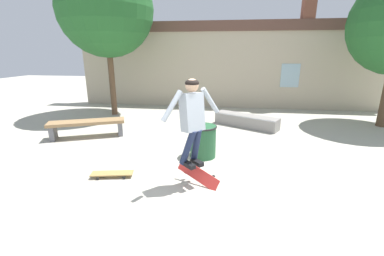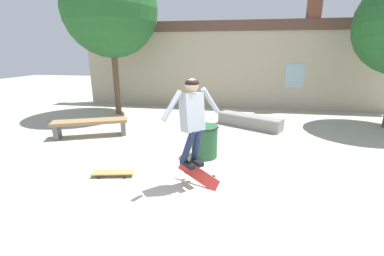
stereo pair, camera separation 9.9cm
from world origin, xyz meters
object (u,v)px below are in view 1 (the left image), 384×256
object	(u,v)px
tree_left	(106,9)
skater	(192,116)
trash_bin	(203,140)
skateboard_resting	(112,173)
skate_ledge	(246,121)
skateboard_flipping	(198,174)
park_bench	(87,125)

from	to	relation	value
tree_left	skater	distance (m)	6.50
tree_left	trash_bin	world-z (taller)	tree_left
skater	skateboard_resting	size ratio (longest dim) A/B	1.84
skate_ledge	skateboard_resting	world-z (taller)	skate_ledge
skate_ledge	skateboard_flipping	world-z (taller)	skateboard_flipping
trash_bin	skater	xyz separation A→B (m)	(-0.05, -1.31, 0.87)
park_bench	skateboard_resting	distance (m)	2.71
skater	skateboard_flipping	size ratio (longest dim) A/B	1.84
tree_left	skate_ledge	xyz separation A→B (m)	(4.74, -0.98, -3.42)
tree_left	skateboard_resting	distance (m)	6.29
skateboard_flipping	tree_left	bearing A→B (deg)	155.16
park_bench	skateboard_resting	xyz separation A→B (m)	(1.67, -2.11, -0.27)
trash_bin	skater	size ratio (longest dim) A/B	0.49
skateboard_flipping	skateboard_resting	bearing A→B (deg)	-153.56
tree_left	park_bench	size ratio (longest dim) A/B	2.64
trash_bin	skateboard_flipping	distance (m)	1.25
park_bench	trash_bin	distance (m)	3.35
park_bench	trash_bin	bearing A→B (deg)	-38.67
park_bench	skateboard_resting	bearing A→B (deg)	-74.72
skater	trash_bin	bearing A→B (deg)	133.24
park_bench	skate_ledge	bearing A→B (deg)	-1.95
park_bench	skateboard_resting	size ratio (longest dim) A/B	2.50
skate_ledge	skater	world-z (taller)	skater
skate_ledge	skater	bearing A→B (deg)	-77.44
tree_left	skateboard_flipping	size ratio (longest dim) A/B	6.60
tree_left	park_bench	bearing A→B (deg)	-80.57
trash_bin	skateboard_flipping	bearing A→B (deg)	-87.80
tree_left	skate_ledge	world-z (taller)	tree_left
trash_bin	skateboard_resting	world-z (taller)	trash_bin
park_bench	skateboard_flipping	xyz separation A→B (m)	(3.28, -2.13, -0.16)
trash_bin	skateboard_flipping	size ratio (longest dim) A/B	0.90
park_bench	skateboard_flipping	world-z (taller)	park_bench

